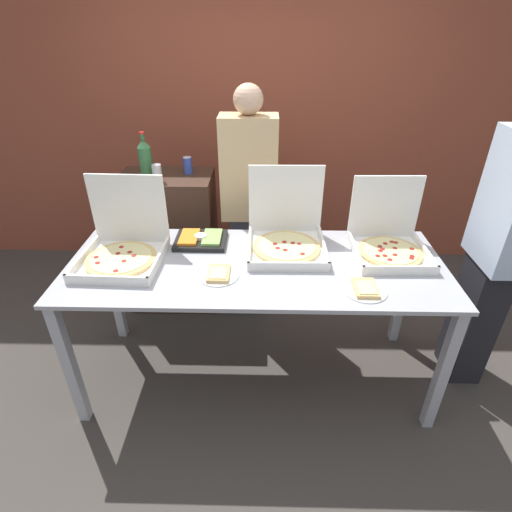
{
  "coord_description": "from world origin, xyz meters",
  "views": [
    {
      "loc": [
        0.04,
        -1.97,
        2.13
      ],
      "look_at": [
        0.0,
        0.0,
        0.95
      ],
      "focal_mm": 28.0,
      "sensor_mm": 36.0,
      "label": 1
    }
  ],
  "objects_px": {
    "pizza_box_near_left": "(286,235)",
    "soda_can_colored": "(188,165)",
    "soda_bottle": "(145,158)",
    "veggie_tray": "(201,239)",
    "soda_can_silver": "(157,173)",
    "person_guest_plaid": "(249,206)",
    "person_guest_cap": "(498,250)",
    "pizza_box_near_right": "(123,246)",
    "pizza_box_far_right": "(389,241)",
    "paper_plate_front_center": "(219,274)",
    "paper_plate_front_right": "(365,289)"
  },
  "relations": [
    {
      "from": "pizza_box_near_right",
      "to": "veggie_tray",
      "type": "distance_m",
      "value": 0.47
    },
    {
      "from": "veggie_tray",
      "to": "soda_can_silver",
      "type": "height_order",
      "value": "soda_can_silver"
    },
    {
      "from": "person_guest_cap",
      "to": "soda_can_silver",
      "type": "bearing_deg",
      "value": 72.91
    },
    {
      "from": "veggie_tray",
      "to": "soda_bottle",
      "type": "height_order",
      "value": "soda_bottle"
    },
    {
      "from": "veggie_tray",
      "to": "person_guest_plaid",
      "type": "bearing_deg",
      "value": 60.43
    },
    {
      "from": "pizza_box_far_right",
      "to": "person_guest_plaid",
      "type": "distance_m",
      "value": 1.05
    },
    {
      "from": "paper_plate_front_center",
      "to": "person_guest_cap",
      "type": "bearing_deg",
      "value": 7.52
    },
    {
      "from": "paper_plate_front_center",
      "to": "paper_plate_front_right",
      "type": "relative_size",
      "value": 0.98
    },
    {
      "from": "pizza_box_near_right",
      "to": "pizza_box_near_left",
      "type": "bearing_deg",
      "value": 11.55
    },
    {
      "from": "paper_plate_front_center",
      "to": "person_guest_plaid",
      "type": "height_order",
      "value": "person_guest_plaid"
    },
    {
      "from": "pizza_box_far_right",
      "to": "veggie_tray",
      "type": "bearing_deg",
      "value": 174.22
    },
    {
      "from": "veggie_tray",
      "to": "paper_plate_front_right",
      "type": "bearing_deg",
      "value": -28.35
    },
    {
      "from": "pizza_box_far_right",
      "to": "soda_can_silver",
      "type": "height_order",
      "value": "pizza_box_far_right"
    },
    {
      "from": "soda_can_colored",
      "to": "person_guest_cap",
      "type": "relative_size",
      "value": 0.07
    },
    {
      "from": "pizza_box_far_right",
      "to": "person_guest_plaid",
      "type": "relative_size",
      "value": 0.25
    },
    {
      "from": "person_guest_plaid",
      "to": "person_guest_cap",
      "type": "height_order",
      "value": "person_guest_cap"
    },
    {
      "from": "soda_can_colored",
      "to": "soda_bottle",
      "type": "bearing_deg",
      "value": -161.04
    },
    {
      "from": "pizza_box_far_right",
      "to": "soda_bottle",
      "type": "distance_m",
      "value": 1.76
    },
    {
      "from": "soda_can_colored",
      "to": "paper_plate_front_right",
      "type": "bearing_deg",
      "value": -46.6
    },
    {
      "from": "person_guest_plaid",
      "to": "person_guest_cap",
      "type": "bearing_deg",
      "value": 155.42
    },
    {
      "from": "pizza_box_near_right",
      "to": "pizza_box_far_right",
      "type": "relative_size",
      "value": 1.09
    },
    {
      "from": "soda_bottle",
      "to": "veggie_tray",
      "type": "bearing_deg",
      "value": -51.38
    },
    {
      "from": "soda_can_colored",
      "to": "paper_plate_front_center",
      "type": "bearing_deg",
      "value": -72.76
    },
    {
      "from": "pizza_box_near_left",
      "to": "soda_can_colored",
      "type": "distance_m",
      "value": 1.02
    },
    {
      "from": "pizza_box_near_left",
      "to": "person_guest_cap",
      "type": "distance_m",
      "value": 1.24
    },
    {
      "from": "paper_plate_front_center",
      "to": "veggie_tray",
      "type": "distance_m",
      "value": 0.41
    },
    {
      "from": "paper_plate_front_center",
      "to": "soda_bottle",
      "type": "xyz_separation_m",
      "value": [
        -0.61,
        0.95,
        0.36
      ]
    },
    {
      "from": "pizza_box_near_right",
      "to": "pizza_box_far_right",
      "type": "bearing_deg",
      "value": 6.01
    },
    {
      "from": "paper_plate_front_right",
      "to": "person_guest_plaid",
      "type": "relative_size",
      "value": 0.13
    },
    {
      "from": "paper_plate_front_right",
      "to": "soda_bottle",
      "type": "distance_m",
      "value": 1.79
    },
    {
      "from": "pizza_box_far_right",
      "to": "soda_can_silver",
      "type": "distance_m",
      "value": 1.63
    },
    {
      "from": "person_guest_plaid",
      "to": "paper_plate_front_center",
      "type": "bearing_deg",
      "value": 81.24
    },
    {
      "from": "person_guest_plaid",
      "to": "person_guest_cap",
      "type": "relative_size",
      "value": 0.97
    },
    {
      "from": "pizza_box_near_right",
      "to": "pizza_box_far_right",
      "type": "distance_m",
      "value": 1.58
    },
    {
      "from": "soda_bottle",
      "to": "person_guest_cap",
      "type": "bearing_deg",
      "value": -18.34
    },
    {
      "from": "veggie_tray",
      "to": "soda_can_silver",
      "type": "bearing_deg",
      "value": 126.51
    },
    {
      "from": "paper_plate_front_center",
      "to": "soda_bottle",
      "type": "bearing_deg",
      "value": 122.56
    },
    {
      "from": "soda_can_silver",
      "to": "pizza_box_far_right",
      "type": "bearing_deg",
      "value": -20.94
    },
    {
      "from": "pizza_box_far_right",
      "to": "paper_plate_front_center",
      "type": "relative_size",
      "value": 2.01
    },
    {
      "from": "person_guest_plaid",
      "to": "soda_bottle",
      "type": "bearing_deg",
      "value": -4.65
    },
    {
      "from": "paper_plate_front_center",
      "to": "soda_can_silver",
      "type": "distance_m",
      "value": 1.04
    },
    {
      "from": "person_guest_plaid",
      "to": "person_guest_cap",
      "type": "xyz_separation_m",
      "value": [
        1.48,
        -0.68,
        0.03
      ]
    },
    {
      "from": "paper_plate_front_center",
      "to": "person_guest_cap",
      "type": "distance_m",
      "value": 1.63
    },
    {
      "from": "soda_bottle",
      "to": "soda_can_colored",
      "type": "relative_size",
      "value": 2.65
    },
    {
      "from": "soda_bottle",
      "to": "soda_can_silver",
      "type": "relative_size",
      "value": 2.65
    },
    {
      "from": "pizza_box_far_right",
      "to": "veggie_tray",
      "type": "xyz_separation_m",
      "value": [
        -1.15,
        0.09,
        -0.05
      ]
    },
    {
      "from": "pizza_box_near_left",
      "to": "soda_bottle",
      "type": "relative_size",
      "value": 1.49
    },
    {
      "from": "soda_can_silver",
      "to": "veggie_tray",
      "type": "bearing_deg",
      "value": -53.49
    },
    {
      "from": "person_guest_plaid",
      "to": "veggie_tray",
      "type": "bearing_deg",
      "value": 60.43
    },
    {
      "from": "pizza_box_far_right",
      "to": "person_guest_cap",
      "type": "height_order",
      "value": "person_guest_cap"
    }
  ]
}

